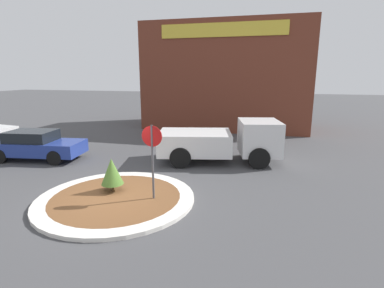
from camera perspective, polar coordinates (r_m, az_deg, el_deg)
name	(u,v)px	position (r m, az deg, el deg)	size (l,w,h in m)	color
ground_plane	(116,200)	(10.39, -14.22, -10.35)	(120.00, 120.00, 0.00)	#474749
traffic_island	(116,198)	(10.37, -14.24, -10.03)	(5.16, 5.16, 0.12)	silver
stop_sign	(152,150)	(9.49, -7.57, -1.14)	(0.67, 0.07, 2.54)	#4C4C51
island_shrub	(112,171)	(10.63, -15.02, -5.06)	(0.76, 0.76, 1.16)	brown
utility_truck	(223,141)	(14.17, 5.86, 0.62)	(5.95, 3.47, 1.97)	silver
storefront_building	(227,77)	(23.95, 6.78, 12.59)	(12.06, 6.07, 7.74)	brown
parked_sedan_blue	(36,145)	(16.39, -27.60, -0.15)	(4.58, 2.36, 1.42)	navy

